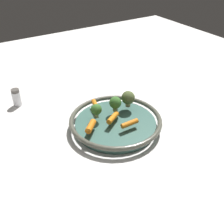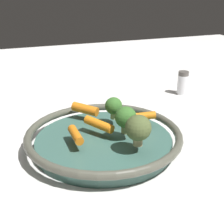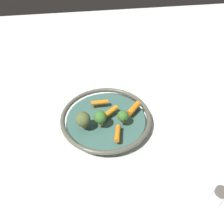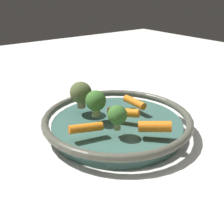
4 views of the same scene
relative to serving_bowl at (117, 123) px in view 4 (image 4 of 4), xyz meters
The scene contains 9 objects.
ground_plane 0.02m from the serving_bowl, ahead, with size 2.32×2.32×0.00m, color silver.
serving_bowl is the anchor object (origin of this frame).
baby_carrot_near_rim 0.03m from the serving_bowl, 70.61° to the right, with size 0.02×0.02×0.07m, color orange.
baby_carrot_center 0.11m from the serving_bowl, 165.28° to the right, with size 0.02×0.02×0.07m, color orange.
baby_carrot_left 0.07m from the serving_bowl, 13.57° to the left, with size 0.02×0.02×0.06m, color orange.
baby_carrot_back 0.11m from the serving_bowl, 84.54° to the right, with size 0.02×0.02×0.06m, color orange.
broccoli_floret_large 0.07m from the serving_bowl, 148.33° to the left, with size 0.05×0.05×0.06m.
broccoli_floret_small 0.09m from the serving_bowl, 128.18° to the right, with size 0.04×0.04×0.05m.
broccoli_floret_mid 0.11m from the serving_bowl, 116.67° to the left, with size 0.05×0.05×0.06m.
Camera 4 is at (-0.35, -0.45, 0.31)m, focal length 45.25 mm.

